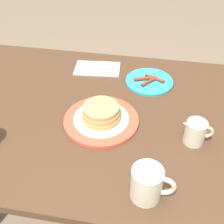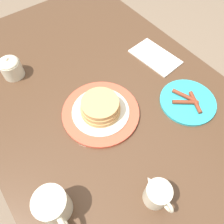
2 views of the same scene
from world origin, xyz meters
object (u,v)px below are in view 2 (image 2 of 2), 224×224
Objects in this scene: coffee_mug at (54,206)px; napkin at (155,57)px; pancake_plate at (101,110)px; sugar_bowl at (11,67)px; creamer_pitcher at (157,194)px; side_plate_bacon at (188,101)px.

coffee_mug is 0.66m from napkin.
pancake_plate reaches higher than napkin.
napkin is at bearing 114.05° from coffee_mug.
napkin is (0.25, 0.50, -0.04)m from sugar_bowl.
sugar_bowl is (-0.34, -0.16, 0.02)m from pancake_plate.
sugar_bowl is at bearing -169.38° from creamer_pitcher.
side_plate_bacon is 1.65× the size of coffee_mug.
side_plate_bacon is 1.91× the size of creamer_pitcher.
coffee_mug is 0.57× the size of napkin.
coffee_mug reaches higher than side_plate_bacon.
coffee_mug is at bearing -55.97° from pancake_plate.
napkin is (-0.40, 0.37, -0.04)m from creamer_pitcher.
sugar_bowl reaches higher than pancake_plate.
sugar_bowl is (-0.49, -0.43, 0.03)m from side_plate_bacon.
coffee_mug is at bearing -65.95° from napkin.
creamer_pitcher is (0.13, 0.23, -0.01)m from coffee_mug.
coffee_mug is 0.26m from creamer_pitcher.
sugar_bowl is (-0.65, -0.12, -0.00)m from creamer_pitcher.
side_plate_bacon reaches higher than napkin.
creamer_pitcher is at bearing -43.17° from napkin.
coffee_mug reaches higher than creamer_pitcher.
side_plate_bacon is 0.65m from sugar_bowl.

